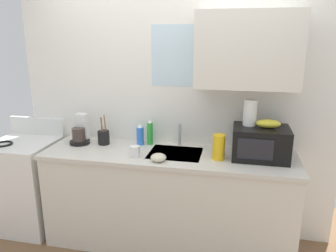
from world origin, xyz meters
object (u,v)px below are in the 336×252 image
object	(u,v)px
dish_soap_bottle_green	(150,132)
microwave	(260,143)
small_bowl	(158,157)
banana_bunch	(268,124)
cereal_canister	(219,147)
dish_soap_bottle_blue	(140,135)
stove_range	(27,184)
coffee_maker	(81,132)
utensil_crock	(104,137)
mug_white	(135,151)
paper_towel_roll	(250,113)

from	to	relation	value
dish_soap_bottle_green	microwave	bearing A→B (deg)	-9.02
small_bowl	banana_bunch	bearing A→B (deg)	16.01
cereal_canister	microwave	bearing A→B (deg)	16.17
dish_soap_bottle_green	dish_soap_bottle_blue	xyz separation A→B (m)	(-0.09, -0.03, -0.02)
dish_soap_bottle_blue	stove_range	bearing A→B (deg)	-171.27
coffee_maker	cereal_canister	size ratio (longest dim) A/B	1.31
dish_soap_bottle_green	cereal_canister	xyz separation A→B (m)	(0.66, -0.26, -0.01)
dish_soap_bottle_blue	small_bowl	distance (m)	0.47
cereal_canister	utensil_crock	world-z (taller)	utensil_crock
stove_range	utensil_crock	distance (m)	0.97
dish_soap_bottle_blue	mug_white	size ratio (longest dim) A/B	2.16
banana_bunch	coffee_maker	world-z (taller)	banana_bunch
utensil_crock	small_bowl	size ratio (longest dim) A/B	2.17
paper_towel_roll	dish_soap_bottle_green	xyz separation A→B (m)	(-0.90, 0.11, -0.26)
dish_soap_bottle_green	mug_white	size ratio (longest dim) A/B	2.61
small_bowl	cereal_canister	bearing A→B (deg)	17.30
dish_soap_bottle_blue	cereal_canister	distance (m)	0.79
banana_bunch	utensil_crock	size ratio (longest dim) A/B	0.71
banana_bunch	paper_towel_roll	bearing A→B (deg)	161.57
utensil_crock	mug_white	bearing A→B (deg)	-33.38
stove_range	dish_soap_bottle_blue	size ratio (longest dim) A/B	5.26
mug_white	utensil_crock	xyz separation A→B (m)	(-0.39, 0.26, 0.02)
coffee_maker	cereal_canister	bearing A→B (deg)	-6.81
dish_soap_bottle_green	coffee_maker	bearing A→B (deg)	-171.53
stove_range	coffee_maker	world-z (taller)	coffee_maker
microwave	mug_white	distance (m)	1.06
paper_towel_roll	dish_soap_bottle_blue	world-z (taller)	paper_towel_roll
microwave	small_bowl	world-z (taller)	microwave
paper_towel_roll	mug_white	distance (m)	1.03
stove_range	paper_towel_roll	size ratio (longest dim) A/B	4.91
mug_white	utensil_crock	bearing A→B (deg)	146.62
banana_bunch	coffee_maker	bearing A→B (deg)	178.05
paper_towel_roll	dish_soap_bottle_green	distance (m)	0.95
utensil_crock	stove_range	bearing A→B (deg)	-171.83
mug_white	small_bowl	world-z (taller)	mug_white
stove_range	cereal_canister	xyz separation A→B (m)	(1.91, -0.05, 0.55)
cereal_canister	mug_white	distance (m)	0.71
mug_white	small_bowl	distance (m)	0.23
paper_towel_roll	banana_bunch	bearing A→B (deg)	-18.43
dish_soap_bottle_green	cereal_canister	size ratio (longest dim) A/B	1.16
banana_bunch	cereal_canister	world-z (taller)	banana_bunch
microwave	cereal_canister	bearing A→B (deg)	-163.83
cereal_canister	stove_range	bearing A→B (deg)	178.39
coffee_maker	dish_soap_bottle_blue	distance (m)	0.58
stove_range	dish_soap_bottle_green	world-z (taller)	dish_soap_bottle_green
stove_range	dish_soap_bottle_green	bearing A→B (deg)	9.30
banana_bunch	small_bowl	distance (m)	0.95
dish_soap_bottle_blue	utensil_crock	distance (m)	0.35
stove_range	dish_soap_bottle_blue	world-z (taller)	dish_soap_bottle_blue
banana_bunch	utensil_crock	bearing A→B (deg)	177.31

